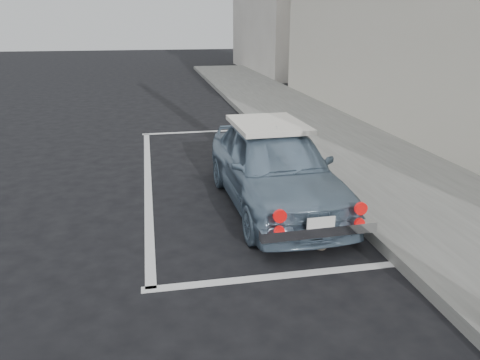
% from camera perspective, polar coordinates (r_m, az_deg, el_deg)
% --- Properties ---
extents(ground, '(80.00, 80.00, 0.00)m').
position_cam_1_polar(ground, '(5.52, -1.39, -9.54)').
color(ground, black).
rests_on(ground, ground).
extents(sidewalk, '(2.80, 40.00, 0.15)m').
position_cam_1_polar(sidewalk, '(8.28, 18.46, -0.03)').
color(sidewalk, slate).
rests_on(sidewalk, ground).
extents(pline_rear, '(3.00, 0.12, 0.01)m').
position_cam_1_polar(pline_rear, '(5.20, 5.12, -11.54)').
color(pline_rear, silver).
rests_on(pline_rear, ground).
extents(pline_front, '(3.00, 0.12, 0.01)m').
position_cam_1_polar(pline_front, '(11.66, -4.41, 5.90)').
color(pline_front, silver).
rests_on(pline_front, ground).
extents(pline_side, '(0.12, 7.00, 0.01)m').
position_cam_1_polar(pline_side, '(8.22, -11.17, -0.06)').
color(pline_side, silver).
rests_on(pline_side, ground).
extents(retro_coupe, '(1.56, 3.65, 1.22)m').
position_cam_1_polar(retro_coupe, '(6.82, 4.21, 1.74)').
color(retro_coupe, slate).
rests_on(retro_coupe, ground).
extents(cat, '(0.21, 0.43, 0.23)m').
position_cam_1_polar(cat, '(5.75, 9.72, -7.40)').
color(cat, '#62554B').
rests_on(cat, ground).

